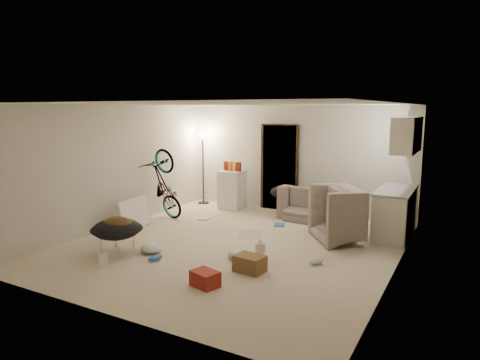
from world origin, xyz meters
The scene contains 36 objects.
floor centered at (0.00, 0.00, -0.01)m, with size 5.50×6.00×0.02m, color beige.
ceiling centered at (0.00, 0.00, 2.51)m, with size 5.50×6.00×0.02m, color white.
wall_back centered at (0.00, 3.01, 1.25)m, with size 5.50×0.02×2.50m, color beige.
wall_front centered at (0.00, -3.01, 1.25)m, with size 5.50×0.02×2.50m, color beige.
wall_left centered at (-2.76, 0.00, 1.25)m, with size 0.02×6.00×2.50m, color beige.
wall_right centered at (2.76, 0.00, 1.25)m, with size 0.02×6.00×2.50m, color beige.
doorway centered at (-0.40, 2.97, 1.02)m, with size 0.85×0.10×2.04m, color black.
door_trim centered at (-0.40, 2.94, 1.02)m, with size 0.97×0.04×2.10m, color black.
floor_lamp centered at (-2.40, 2.65, 1.31)m, with size 0.28×0.28×1.81m.
kitchen_counter centered at (2.43, 2.00, 0.44)m, with size 0.60×1.50×0.88m, color beige.
counter_top centered at (2.43, 2.00, 0.90)m, with size 0.64×1.54×0.04m, color gray.
kitchen_uppers centered at (2.56, 2.00, 1.95)m, with size 0.38×1.40×0.65m, color beige.
sofa centered at (0.85, 2.45, 0.27)m, with size 1.85×0.72×0.54m, color #363D36.
armchair centered at (1.83, 1.39, 0.37)m, with size 1.14×1.00×0.74m, color #363D36.
bicycle centered at (-2.30, 0.94, 0.42)m, with size 0.56×1.60×0.84m, color black.
book_asset centered at (-1.23, -2.00, 0.01)m, with size 0.17×0.23×0.02m, color maroon.
mini_fridge centered at (-1.48, 2.55, 0.46)m, with size 0.55×0.55×0.93m, color white.
snack_box_0 centered at (-1.65, 2.55, 1.00)m, with size 0.10×0.07×0.30m, color maroon.
snack_box_1 centered at (-1.53, 2.55, 1.00)m, with size 0.10×0.07×0.30m, color #C45E18.
snack_box_2 centered at (-1.41, 2.55, 1.00)m, with size 0.10×0.07×0.30m, color gold.
snack_box_3 centered at (-1.29, 2.55, 1.00)m, with size 0.10×0.07×0.30m, color maroon.
saucer_chair centered at (-1.47, -1.36, 0.36)m, with size 0.85×0.85×0.61m.
hoodie centered at (-1.42, -1.39, 0.55)m, with size 0.48×0.40×0.22m, color #4E381A.
sofa_drape centered at (-0.10, 2.45, 0.54)m, with size 0.56×0.46×0.28m, color black.
tv_box centered at (-2.30, -0.06, 0.32)m, with size 0.11×0.96×0.63m, color silver.
drink_case_a centered at (0.84, -0.98, 0.13)m, with size 0.44×0.31×0.25m, color brown.
drink_case_b centered at (0.55, -1.75, 0.11)m, with size 0.37×0.27×0.21m, color maroon.
juicer centered at (0.59, -0.12, 0.10)m, with size 0.17×0.17×0.25m.
newspaper centered at (-0.04, 0.72, 0.00)m, with size 0.43×0.56×0.01m, color #B0ADA3.
book_blue centered at (0.19, 1.62, 0.01)m, with size 0.21×0.29×0.03m, color #3364B8.
book_white centered at (-1.48, 1.30, 0.01)m, with size 0.22×0.28×0.03m, color silver.
shoe_2 centered at (-0.71, -1.30, 0.05)m, with size 0.27×0.11×0.10m, color #3364B8.
shoe_3 centered at (0.35, -0.65, 0.05)m, with size 0.28×0.11×0.10m, color slate.
shoe_4 centered at (1.63, -0.20, 0.06)m, with size 0.30×0.12×0.11m, color white.
clothes_lump_b centered at (0.45, 2.55, 0.07)m, with size 0.49×0.42×0.15m, color black.
clothes_lump_c centered at (-1.05, -1.00, 0.07)m, with size 0.43×0.37×0.13m, color silver.
Camera 1 is at (3.65, -6.42, 2.42)m, focal length 32.00 mm.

